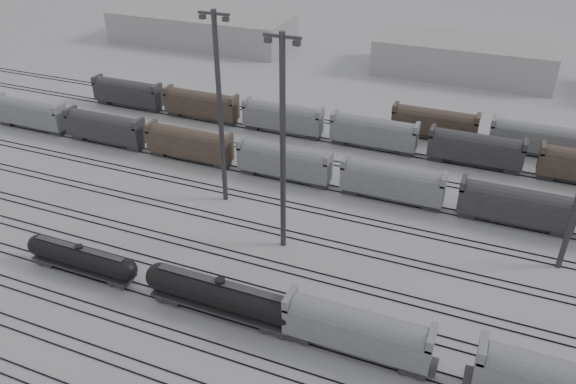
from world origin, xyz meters
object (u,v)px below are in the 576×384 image
at_px(tank_car_b, 221,295).
at_px(hopper_car_a, 357,329).
at_px(tank_car_a, 81,258).
at_px(light_mast_c, 283,143).

distance_m(tank_car_b, hopper_car_a, 15.19).
bearing_deg(tank_car_a, tank_car_b, -0.00).
bearing_deg(hopper_car_a, tank_car_b, -180.00).
height_order(tank_car_a, tank_car_b, tank_car_b).
bearing_deg(light_mast_c, hopper_car_a, -46.13).
height_order(tank_car_a, hopper_car_a, hopper_car_a).
xyz_separation_m(tank_car_a, hopper_car_a, (34.11, 0.00, 1.07)).
relative_size(tank_car_a, light_mast_c, 0.56).
relative_size(tank_car_a, hopper_car_a, 1.04).
bearing_deg(hopper_car_a, light_mast_c, 133.87).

